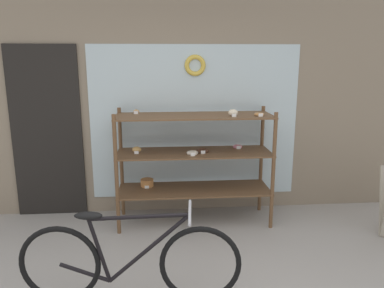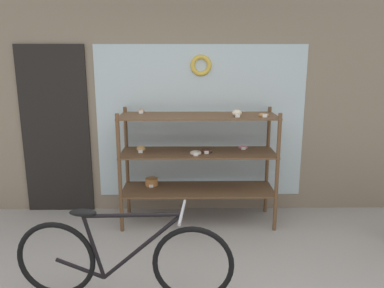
{
  "view_description": "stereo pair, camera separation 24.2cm",
  "coord_description": "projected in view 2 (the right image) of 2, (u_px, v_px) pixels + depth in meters",
  "views": [
    {
      "loc": [
        -0.21,
        -2.37,
        1.95
      ],
      "look_at": [
        0.08,
        1.19,
        1.12
      ],
      "focal_mm": 35.0,
      "sensor_mm": 36.0,
      "label": 1
    },
    {
      "loc": [
        0.03,
        -2.38,
        1.95
      ],
      "look_at": [
        0.08,
        1.19,
        1.12
      ],
      "focal_mm": 35.0,
      "sensor_mm": 36.0,
      "label": 2
    }
  ],
  "objects": [
    {
      "name": "bicycle",
      "position": [
        123.0,
        259.0,
        3.02
      ],
      "size": [
        1.78,
        0.46,
        0.79
      ],
      "rotation": [
        0.0,
        0.0,
        -0.08
      ],
      "color": "black",
      "rests_on": "ground_plane"
    },
    {
      "name": "display_case",
      "position": [
        197.0,
        155.0,
        4.38
      ],
      "size": [
        1.8,
        0.57,
        1.38
      ],
      "color": "brown",
      "rests_on": "ground_plane"
    },
    {
      "name": "storefront_facade",
      "position": [
        181.0,
        96.0,
        4.64
      ],
      "size": [
        5.79,
        0.13,
        3.01
      ],
      "color": "gray",
      "rests_on": "ground_plane"
    }
  ]
}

